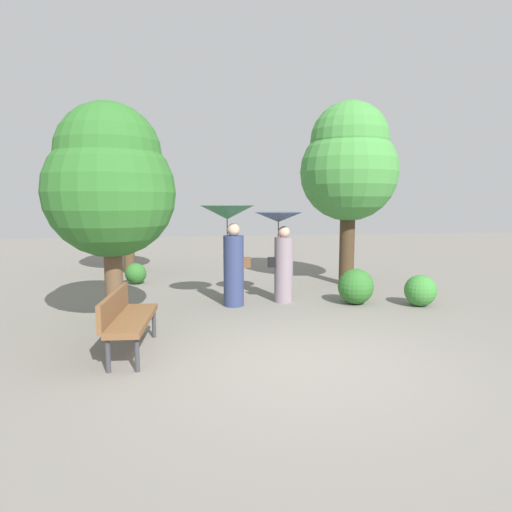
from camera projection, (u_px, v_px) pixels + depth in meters
name	position (u px, v px, depth m)	size (l,w,h in m)	color
ground_plane	(299.00, 362.00, 5.56)	(40.00, 40.00, 0.00)	slate
person_left	(230.00, 238.00, 8.39)	(1.03, 1.03, 1.95)	navy
person_right	(281.00, 244.00, 8.74)	(0.94, 0.94, 1.81)	gray
park_bench	(126.00, 316.00, 5.84)	(0.60, 1.53, 0.83)	#38383D
tree_near_left	(110.00, 181.00, 6.89)	(2.04, 2.04, 3.56)	brown
tree_near_right	(349.00, 163.00, 10.38)	(2.31, 2.31, 4.35)	#42301E
tree_mid_left	(127.00, 185.00, 12.19)	(2.27, 2.27, 3.79)	#4C3823
bush_path_left	(420.00, 291.00, 8.49)	(0.61, 0.61, 0.61)	#387F33
bush_path_right	(356.00, 286.00, 8.65)	(0.71, 0.71, 0.71)	#2D6B28
bush_behind_bench	(136.00, 273.00, 10.76)	(0.52, 0.52, 0.52)	#2D6B28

